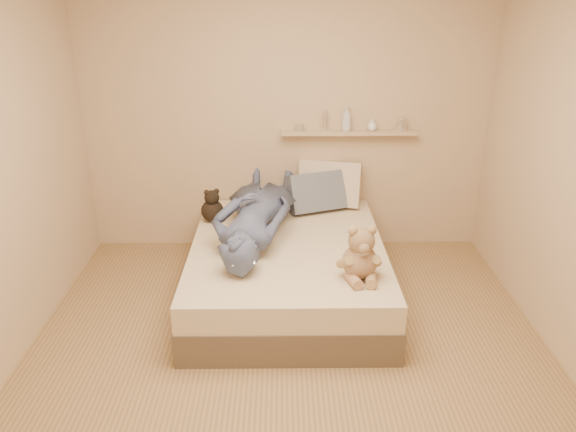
{
  "coord_description": "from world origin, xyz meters",
  "views": [
    {
      "loc": [
        -0.04,
        -3.01,
        2.33
      ],
      "look_at": [
        0.0,
        0.65,
        0.8
      ],
      "focal_mm": 35.0,
      "sensor_mm": 36.0,
      "label": 1
    }
  ],
  "objects_px": {
    "game_console": "(243,261)",
    "person": "(255,212)",
    "teddy_bear": "(361,257)",
    "dark_plush": "(212,207)",
    "pillow_grey": "(316,192)",
    "wall_shelf": "(349,133)",
    "bed": "(288,269)",
    "pillow_cream": "(330,184)"
  },
  "relations": [
    {
      "from": "game_console",
      "to": "person",
      "type": "distance_m",
      "value": 0.75
    },
    {
      "from": "teddy_bear",
      "to": "dark_plush",
      "type": "bearing_deg",
      "value": 137.92
    },
    {
      "from": "game_console",
      "to": "pillow_grey",
      "type": "height_order",
      "value": "pillow_grey"
    },
    {
      "from": "person",
      "to": "wall_shelf",
      "type": "relative_size",
      "value": 1.34
    },
    {
      "from": "dark_plush",
      "to": "pillow_grey",
      "type": "xyz_separation_m",
      "value": [
        0.89,
        0.24,
        0.04
      ]
    },
    {
      "from": "bed",
      "to": "wall_shelf",
      "type": "height_order",
      "value": "wall_shelf"
    },
    {
      "from": "bed",
      "to": "person",
      "type": "height_order",
      "value": "person"
    },
    {
      "from": "game_console",
      "to": "dark_plush",
      "type": "bearing_deg",
      "value": 107.81
    },
    {
      "from": "pillow_cream",
      "to": "wall_shelf",
      "type": "distance_m",
      "value": 0.48
    },
    {
      "from": "teddy_bear",
      "to": "pillow_grey",
      "type": "height_order",
      "value": "teddy_bear"
    },
    {
      "from": "dark_plush",
      "to": "pillow_cream",
      "type": "xyz_separation_m",
      "value": [
        1.02,
        0.38,
        0.07
      ]
    },
    {
      "from": "game_console",
      "to": "bed",
      "type": "bearing_deg",
      "value": 61.07
    },
    {
      "from": "pillow_grey",
      "to": "dark_plush",
      "type": "bearing_deg",
      "value": -165.12
    },
    {
      "from": "teddy_bear",
      "to": "wall_shelf",
      "type": "height_order",
      "value": "wall_shelf"
    },
    {
      "from": "wall_shelf",
      "to": "teddy_bear",
      "type": "bearing_deg",
      "value": -92.41
    },
    {
      "from": "game_console",
      "to": "teddy_bear",
      "type": "relative_size",
      "value": 0.42
    },
    {
      "from": "teddy_bear",
      "to": "pillow_grey",
      "type": "relative_size",
      "value": 0.8
    },
    {
      "from": "pillow_cream",
      "to": "wall_shelf",
      "type": "bearing_deg",
      "value": 26.09
    },
    {
      "from": "person",
      "to": "game_console",
      "type": "bearing_deg",
      "value": 93.97
    },
    {
      "from": "person",
      "to": "pillow_grey",
      "type": "bearing_deg",
      "value": -127.49
    },
    {
      "from": "pillow_grey",
      "to": "wall_shelf",
      "type": "relative_size",
      "value": 0.42
    },
    {
      "from": "wall_shelf",
      "to": "game_console",
      "type": "bearing_deg",
      "value": -120.34
    },
    {
      "from": "bed",
      "to": "person",
      "type": "relative_size",
      "value": 1.18
    },
    {
      "from": "game_console",
      "to": "teddy_bear",
      "type": "bearing_deg",
      "value": -0.14
    },
    {
      "from": "pillow_grey",
      "to": "wall_shelf",
      "type": "distance_m",
      "value": 0.6
    },
    {
      "from": "game_console",
      "to": "wall_shelf",
      "type": "height_order",
      "value": "wall_shelf"
    },
    {
      "from": "game_console",
      "to": "teddy_bear",
      "type": "height_order",
      "value": "teddy_bear"
    },
    {
      "from": "pillow_cream",
      "to": "person",
      "type": "xyz_separation_m",
      "value": [
        -0.64,
        -0.65,
        -0.01
      ]
    },
    {
      "from": "teddy_bear",
      "to": "person",
      "type": "xyz_separation_m",
      "value": [
        -0.74,
        0.74,
        0.03
      ]
    },
    {
      "from": "game_console",
      "to": "teddy_bear",
      "type": "xyz_separation_m",
      "value": [
        0.8,
        -0.0,
        0.03
      ]
    },
    {
      "from": "pillow_cream",
      "to": "wall_shelf",
      "type": "relative_size",
      "value": 0.46
    },
    {
      "from": "dark_plush",
      "to": "wall_shelf",
      "type": "bearing_deg",
      "value": 21.12
    },
    {
      "from": "teddy_bear",
      "to": "person",
      "type": "height_order",
      "value": "teddy_bear"
    },
    {
      "from": "pillow_grey",
      "to": "person",
      "type": "bearing_deg",
      "value": -135.59
    },
    {
      "from": "dark_plush",
      "to": "wall_shelf",
      "type": "xyz_separation_m",
      "value": [
        1.18,
        0.46,
        0.52
      ]
    },
    {
      "from": "dark_plush",
      "to": "person",
      "type": "xyz_separation_m",
      "value": [
        0.38,
        -0.27,
        0.07
      ]
    },
    {
      "from": "dark_plush",
      "to": "wall_shelf",
      "type": "height_order",
      "value": "wall_shelf"
    },
    {
      "from": "pillow_cream",
      "to": "game_console",
      "type": "bearing_deg",
      "value": -116.67
    },
    {
      "from": "dark_plush",
      "to": "pillow_grey",
      "type": "relative_size",
      "value": 0.58
    },
    {
      "from": "teddy_bear",
      "to": "dark_plush",
      "type": "distance_m",
      "value": 1.51
    },
    {
      "from": "bed",
      "to": "pillow_cream",
      "type": "relative_size",
      "value": 3.45
    },
    {
      "from": "game_console",
      "to": "pillow_cream",
      "type": "relative_size",
      "value": 0.3
    }
  ]
}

